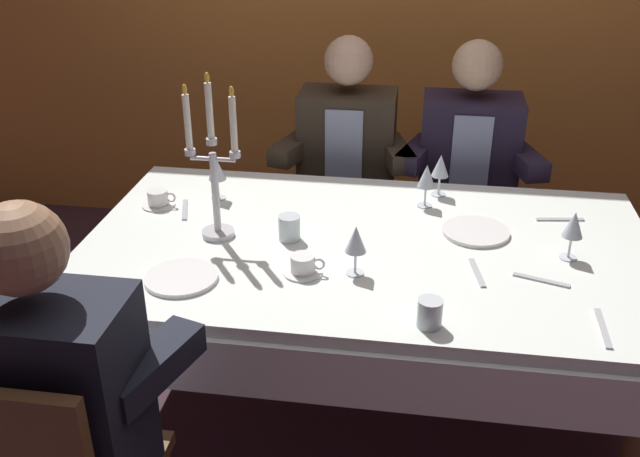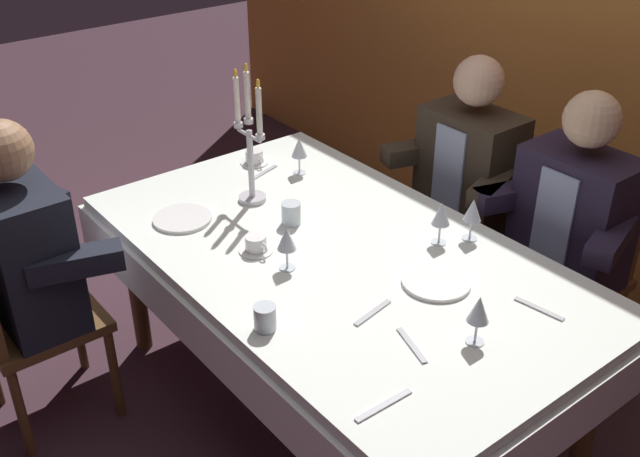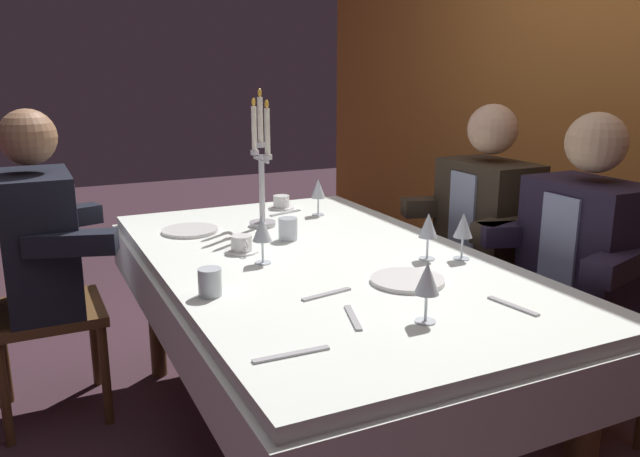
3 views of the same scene
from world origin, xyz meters
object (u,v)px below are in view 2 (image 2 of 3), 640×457
object	(u,v)px
dining_table	(337,278)
dinner_plate_0	(182,218)
wine_glass_3	(299,149)
water_tumbler_1	(265,318)
wine_glass_0	(473,211)
coffee_cup_0	(256,245)
wine_glass_1	(441,215)
wine_glass_4	(287,240)
dinner_plate_1	(436,282)
seated_diner_1	(470,169)
coffee_cup_1	(255,158)
water_tumbler_0	(291,213)
wine_glass_2	(479,311)
seated_diner_2	(574,216)
seated_diner_0	(23,254)
candelabra	(250,148)

from	to	relation	value
dining_table	dinner_plate_0	distance (m)	0.64
wine_glass_3	water_tumbler_1	xyz separation A→B (m)	(0.80, -0.73, -0.07)
wine_glass_0	coffee_cup_0	distance (m)	0.78
wine_glass_1	wine_glass_4	size ratio (longest dim) A/B	1.00
dinner_plate_1	seated_diner_1	size ratio (longest dim) A/B	0.19
wine_glass_4	coffee_cup_1	bearing A→B (deg)	153.45
wine_glass_0	wine_glass_3	bearing A→B (deg)	-169.13
dinner_plate_1	water_tumbler_0	size ratio (longest dim) A/B	2.69
dinner_plate_0	wine_glass_2	world-z (taller)	wine_glass_2
seated_diner_2	seated_diner_0	bearing A→B (deg)	-120.45
water_tumbler_1	water_tumbler_0	bearing A→B (deg)	136.71
seated_diner_1	water_tumbler_0	bearing A→B (deg)	-95.81
water_tumbler_1	seated_diner_2	size ratio (longest dim) A/B	0.07
wine_glass_4	wine_glass_2	bearing A→B (deg)	16.74
wine_glass_2	seated_diner_1	size ratio (longest dim) A/B	0.13
wine_glass_4	coffee_cup_1	xyz separation A→B (m)	(-0.77, 0.39, -0.09)
coffee_cup_0	coffee_cup_1	bearing A→B (deg)	146.53
dinner_plate_1	wine_glass_4	xyz separation A→B (m)	(-0.38, -0.33, 0.11)
candelabra	wine_glass_3	size ratio (longest dim) A/B	3.44
wine_glass_0	water_tumbler_0	xyz separation A→B (m)	(-0.50, -0.44, -0.07)
wine_glass_0	dinner_plate_1	bearing A→B (deg)	-67.37
dinner_plate_0	seated_diner_0	world-z (taller)	seated_diner_0
wine_glass_1	wine_glass_0	bearing A→B (deg)	65.47
dinner_plate_0	wine_glass_1	xyz separation A→B (m)	(0.72, 0.65, 0.11)
coffee_cup_1	wine_glass_2	bearing A→B (deg)	-7.35
dinner_plate_1	coffee_cup_0	distance (m)	0.65
dinner_plate_1	coffee_cup_0	size ratio (longest dim) A/B	1.75
water_tumbler_1	dinner_plate_0	bearing A→B (deg)	169.84
wine_glass_3	water_tumbler_0	size ratio (longest dim) A/B	1.91
coffee_cup_1	wine_glass_4	bearing A→B (deg)	-26.55
dinner_plate_0	dinner_plate_1	distance (m)	1.01
wine_glass_1	coffee_cup_1	distance (m)	0.99
seated_diner_2	candelabra	bearing A→B (deg)	-133.74
dinner_plate_0	wine_glass_1	distance (m)	0.98
wine_glass_3	seated_diner_0	bearing A→B (deg)	-94.32
wine_glass_3	coffee_cup_1	xyz separation A→B (m)	(-0.20, -0.09, -0.09)
dinner_plate_1	wine_glass_3	xyz separation A→B (m)	(-0.95, 0.15, 0.11)
wine_glass_1	coffee_cup_0	distance (m)	0.66
water_tumbler_0	seated_diner_1	xyz separation A→B (m)	(0.09, 0.90, -0.05)
coffee_cup_1	seated_diner_0	distance (m)	1.07
dining_table	wine_glass_4	xyz separation A→B (m)	(-0.02, -0.21, 0.23)
dining_table	water_tumbler_1	distance (m)	0.53
dinner_plate_0	water_tumbler_1	bearing A→B (deg)	-10.16
candelabra	wine_glass_4	bearing A→B (deg)	-20.64
wine_glass_1	water_tumbler_1	size ratio (longest dim) A/B	1.99
coffee_cup_1	seated_diner_1	distance (m)	0.94
wine_glass_4	coffee_cup_1	world-z (taller)	wine_glass_4
wine_glass_3	seated_diner_1	size ratio (longest dim) A/B	0.13
dining_table	wine_glass_0	xyz separation A→B (m)	(0.23, 0.43, 0.24)
wine_glass_1	seated_diner_2	bearing A→B (deg)	72.36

